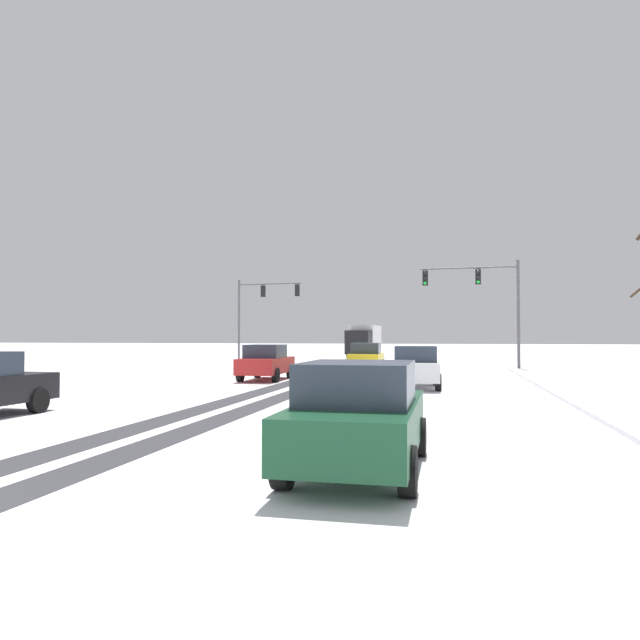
# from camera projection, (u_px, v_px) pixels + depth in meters

# --- Properties ---
(wheel_track_left_lane) EXTENTS (0.86, 36.38, 0.01)m
(wheel_track_left_lane) POSITION_uv_depth(u_px,v_px,m) (271.00, 389.00, 22.10)
(wheel_track_left_lane) COLOR #38383D
(wheel_track_left_lane) RESTS_ON ground
(wheel_track_right_lane) EXTENTS (0.83, 36.38, 0.01)m
(wheel_track_right_lane) POSITION_uv_depth(u_px,v_px,m) (303.00, 389.00, 21.83)
(wheel_track_right_lane) COLOR #38383D
(wheel_track_right_lane) RESTS_ON ground
(sidewalk_kerb_right) EXTENTS (4.00, 36.38, 0.12)m
(sidewalk_kerb_right) POSITION_uv_depth(u_px,v_px,m) (628.00, 399.00, 17.88)
(sidewalk_kerb_right) COLOR white
(sidewalk_kerb_right) RESTS_ON ground
(traffic_signal_far_left) EXTENTS (5.26, 0.61, 6.50)m
(traffic_signal_far_left) POSITION_uv_depth(u_px,v_px,m) (260.00, 303.00, 45.83)
(traffic_signal_far_left) COLOR #56565B
(traffic_signal_far_left) RESTS_ON ground
(traffic_signal_near_right) EXTENTS (5.76, 0.50, 6.50)m
(traffic_signal_near_right) POSITION_uv_depth(u_px,v_px,m) (483.00, 292.00, 34.59)
(traffic_signal_near_right) COLOR #56565B
(traffic_signal_near_right) RESTS_ON ground
(car_yellow_cab_lead) EXTENTS (1.95, 4.16, 1.62)m
(car_yellow_cab_lead) POSITION_uv_depth(u_px,v_px,m) (366.00, 357.00, 33.11)
(car_yellow_cab_lead) COLOR yellow
(car_yellow_cab_lead) RESTS_ON ground
(car_red_second) EXTENTS (1.91, 4.14, 1.62)m
(car_red_second) POSITION_uv_depth(u_px,v_px,m) (266.00, 362.00, 26.53)
(car_red_second) COLOR red
(car_red_second) RESTS_ON ground
(car_white_third) EXTENTS (2.02, 4.19, 1.62)m
(car_white_third) POSITION_uv_depth(u_px,v_px,m) (416.00, 367.00, 22.54)
(car_white_third) COLOR silver
(car_white_third) RESTS_ON ground
(car_dark_green_fifth) EXTENTS (1.85, 4.11, 1.62)m
(car_dark_green_fifth) POSITION_uv_depth(u_px,v_px,m) (359.00, 416.00, 8.62)
(car_dark_green_fifth) COLOR #194C2D
(car_dark_green_fifth) RESTS_ON ground
(box_truck_delivery) EXTENTS (2.50, 7.47, 3.02)m
(box_truck_delivery) POSITION_uv_depth(u_px,v_px,m) (364.00, 340.00, 54.40)
(box_truck_delivery) COLOR black
(box_truck_delivery) RESTS_ON ground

